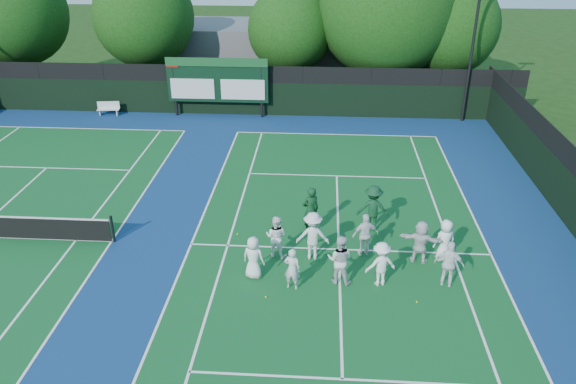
{
  "coord_description": "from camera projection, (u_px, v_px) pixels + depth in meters",
  "views": [
    {
      "loc": [
        -0.71,
        -16.53,
        11.09
      ],
      "look_at": [
        -2.0,
        3.0,
        1.3
      ],
      "focal_mm": 35.0,
      "sensor_mm": 36.0,
      "label": 1
    }
  ],
  "objects": [
    {
      "name": "player_front_1",
      "position": [
        292.0,
        269.0,
        18.13
      ],
      "size": [
        0.61,
        0.47,
        1.5
      ],
      "primitive_type": "imported",
      "rotation": [
        0.0,
        0.0,
        2.92
      ],
      "color": "silver",
      "rests_on": "ground"
    },
    {
      "name": "player_back_3",
      "position": [
        420.0,
        242.0,
        19.51
      ],
      "size": [
        1.57,
        0.83,
        1.62
      ],
      "primitive_type": "imported",
      "rotation": [
        0.0,
        0.0,
        2.9
      ],
      "color": "silver",
      "rests_on": "ground"
    },
    {
      "name": "tree_e",
      "position": [
        451.0,
        29.0,
        34.66
      ],
      "size": [
        6.09,
        6.09,
        7.81
      ],
      "color": "black",
      "rests_on": "ground"
    },
    {
      "name": "player_front_0",
      "position": [
        253.0,
        258.0,
        18.7
      ],
      "size": [
        0.85,
        0.67,
        1.53
      ],
      "primitive_type": "imported",
      "rotation": [
        0.0,
        0.0,
        2.87
      ],
      "color": "white",
      "rests_on": "ground"
    },
    {
      "name": "ground",
      "position": [
        339.0,
        265.0,
        19.67
      ],
      "size": [
        120.0,
        120.0,
        0.0
      ],
      "primitive_type": "plane",
      "color": "#18360E",
      "rests_on": "ground"
    },
    {
      "name": "player_back_0",
      "position": [
        276.0,
        236.0,
        19.86
      ],
      "size": [
        0.9,
        0.78,
        1.59
      ],
      "primitive_type": "imported",
      "rotation": [
        0.0,
        0.0,
        2.88
      ],
      "color": "white",
      "rests_on": "ground"
    },
    {
      "name": "tennis_ball_3",
      "position": [
        238.0,
        234.0,
        21.48
      ],
      "size": [
        0.07,
        0.07,
        0.07
      ],
      "primitive_type": "sphere",
      "color": "#B9D719",
      "rests_on": "ground"
    },
    {
      "name": "light_pole_right",
      "position": [
        478.0,
        10.0,
        30.42
      ],
      "size": [
        1.2,
        0.3,
        10.12
      ],
      "color": "black",
      "rests_on": "ground"
    },
    {
      "name": "player_back_4",
      "position": [
        445.0,
        240.0,
        19.63
      ],
      "size": [
        0.89,
        0.72,
        1.58
      ],
      "primitive_type": "imported",
      "rotation": [
        0.0,
        0.0,
        3.47
      ],
      "color": "white",
      "rests_on": "ground"
    },
    {
      "name": "near_court",
      "position": [
        339.0,
        249.0,
        20.56
      ],
      "size": [
        11.05,
        23.85,
        0.01
      ],
      "color": "#105122",
      "rests_on": "ground"
    },
    {
      "name": "tennis_ball_0",
      "position": [
        266.0,
        297.0,
        17.98
      ],
      "size": [
        0.07,
        0.07,
        0.07
      ],
      "primitive_type": "sphere",
      "color": "#B9D719",
      "rests_on": "ground"
    },
    {
      "name": "player_front_3",
      "position": [
        381.0,
        264.0,
        18.31
      ],
      "size": [
        1.15,
        0.86,
        1.59
      ],
      "primitive_type": "imported",
      "rotation": [
        0.0,
        0.0,
        3.44
      ],
      "color": "white",
      "rests_on": "ground"
    },
    {
      "name": "tree_b",
      "position": [
        147.0,
        19.0,
        35.62
      ],
      "size": [
        6.35,
        6.35,
        8.32
      ],
      "color": "black",
      "rests_on": "ground"
    },
    {
      "name": "player_back_2",
      "position": [
        365.0,
        235.0,
        19.91
      ],
      "size": [
        1.04,
        0.66,
        1.64
      ],
      "primitive_type": "imported",
      "rotation": [
        0.0,
        0.0,
        3.44
      ],
      "color": "white",
      "rests_on": "ground"
    },
    {
      "name": "coach_right",
      "position": [
        373.0,
        208.0,
        21.44
      ],
      "size": [
        1.23,
        0.72,
        1.87
      ],
      "primitive_type": "imported",
      "rotation": [
        0.0,
        0.0,
        3.12
      ],
      "color": "#103B1F",
      "rests_on": "ground"
    },
    {
      "name": "back_fence",
      "position": [
        236.0,
        93.0,
        33.69
      ],
      "size": [
        34.0,
        0.08,
        3.0
      ],
      "color": "black",
      "rests_on": "ground"
    },
    {
      "name": "tree_d",
      "position": [
        390.0,
        11.0,
        34.43
      ],
      "size": [
        8.63,
        8.63,
        10.18
      ],
      "color": "black",
      "rests_on": "ground"
    },
    {
      "name": "tennis_ball_4",
      "position": [
        309.0,
        243.0,
        20.92
      ],
      "size": [
        0.07,
        0.07,
        0.07
      ],
      "primitive_type": "sphere",
      "color": "#B9D719",
      "rests_on": "ground"
    },
    {
      "name": "scoreboard",
      "position": [
        217.0,
        81.0,
        33.01
      ],
      "size": [
        6.0,
        0.21,
        3.55
      ],
      "color": "black",
      "rests_on": "ground"
    },
    {
      "name": "tennis_ball_5",
      "position": [
        451.0,
        238.0,
        21.25
      ],
      "size": [
        0.07,
        0.07,
        0.07
      ],
      "primitive_type": "sphere",
      "color": "#B9D719",
      "rests_on": "ground"
    },
    {
      "name": "clubhouse",
      "position": [
        307.0,
        53.0,
        40.31
      ],
      "size": [
        18.0,
        6.0,
        4.0
      ],
      "primitive_type": "cube",
      "color": "slate",
      "rests_on": "ground"
    },
    {
      "name": "player_front_2",
      "position": [
        340.0,
        259.0,
        18.39
      ],
      "size": [
        0.98,
        0.84,
        1.76
      ],
      "primitive_type": "imported",
      "rotation": [
        0.0,
        0.0,
        2.92
      ],
      "color": "silver",
      "rests_on": "ground"
    },
    {
      "name": "coach_left",
      "position": [
        311.0,
        210.0,
        21.3
      ],
      "size": [
        0.82,
        0.7,
        1.89
      ],
      "primitive_type": "imported",
      "rotation": [
        0.0,
        0.0,
        3.57
      ],
      "color": "#0F381B",
      "rests_on": "ground"
    },
    {
      "name": "bench",
      "position": [
        108.0,
        108.0,
        33.98
      ],
      "size": [
        1.35,
        0.51,
        0.84
      ],
      "color": "silver",
      "rests_on": "ground"
    },
    {
      "name": "tree_a",
      "position": [
        19.0,
        16.0,
        36.07
      ],
      "size": [
        6.6,
        6.6,
        8.56
      ],
      "color": "black",
      "rests_on": "ground"
    },
    {
      "name": "player_front_4",
      "position": [
        449.0,
        264.0,
        18.24
      ],
      "size": [
        1.04,
        0.67,
        1.65
      ],
      "primitive_type": "imported",
      "rotation": [
        0.0,
        0.0,
        2.85
      ],
      "color": "white",
      "rests_on": "ground"
    },
    {
      "name": "tree_c",
      "position": [
        293.0,
        31.0,
        35.36
      ],
      "size": [
        5.36,
        5.36,
        7.16
      ],
      "color": "black",
      "rests_on": "ground"
    },
    {
      "name": "tennis_ball_2",
      "position": [
        417.0,
        302.0,
        17.75
      ],
      "size": [
        0.07,
        0.07,
        0.07
      ],
      "primitive_type": "sphere",
      "color": "#B9D719",
      "rests_on": "ground"
    },
    {
      "name": "court_apron",
      "position": [
        178.0,
        244.0,
        20.91
      ],
      "size": [
        34.0,
        32.0,
        0.01
      ],
      "primitive_type": "cube",
      "color": "navy",
      "rests_on": "ground"
    },
    {
      "name": "player_back_1",
      "position": [
        313.0,
        236.0,
        19.68
      ],
      "size": [
        1.19,
        0.7,
        1.81
      ],
      "primitive_type": "imported",
      "rotation": [
        0.0,
        0.0,
        3.17
      ],
      "color": "silver",
      "rests_on": "ground"
    }
  ]
}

